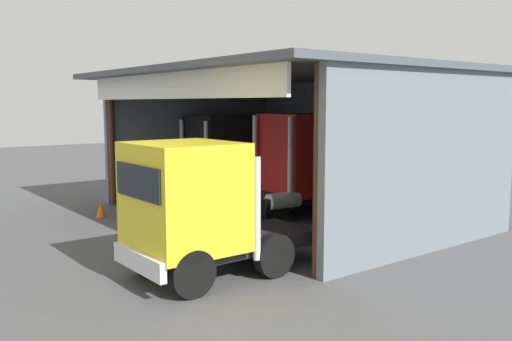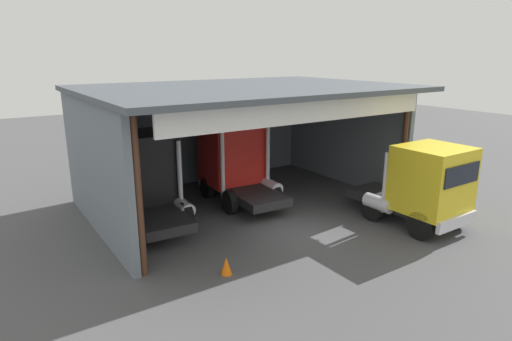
% 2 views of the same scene
% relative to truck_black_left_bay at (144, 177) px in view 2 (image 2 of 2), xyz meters
% --- Properties ---
extents(ground_plane, '(80.00, 80.00, 0.00)m').
position_rel_truck_black_left_bay_xyz_m(ground_plane, '(4.44, -4.15, -1.90)').
color(ground_plane, '#4C4C4F').
rests_on(ground_plane, ground).
extents(workshop_shed, '(13.13, 9.66, 5.27)m').
position_rel_truck_black_left_bay_xyz_m(workshop_shed, '(4.44, 0.73, 1.74)').
color(workshop_shed, slate).
rests_on(workshop_shed, ground).
extents(truck_black_left_bay, '(2.68, 4.82, 3.61)m').
position_rel_truck_black_left_bay_xyz_m(truck_black_left_bay, '(0.00, 0.00, 0.00)').
color(truck_black_left_bay, black).
rests_on(truck_black_left_bay, ground).
extents(truck_red_center_bay, '(2.75, 5.16, 3.75)m').
position_rel_truck_black_left_bay_xyz_m(truck_red_center_bay, '(4.50, 0.61, 0.06)').
color(truck_red_center_bay, red).
rests_on(truck_red_center_bay, ground).
extents(truck_yellow_center_right_bay, '(2.57, 4.74, 3.25)m').
position_rel_truck_black_left_bay_xyz_m(truck_yellow_center_right_bay, '(8.75, -6.32, -0.19)').
color(truck_yellow_center_right_bay, yellow).
rests_on(truck_yellow_center_right_bay, ground).
extents(oil_drum, '(0.58, 0.58, 0.95)m').
position_rel_truck_black_left_bay_xyz_m(oil_drum, '(2.25, 3.53, -1.42)').
color(oil_drum, '#194CB2').
rests_on(oil_drum, ground).
extents(tool_cart, '(0.90, 0.60, 1.00)m').
position_rel_truck_black_left_bay_xyz_m(tool_cart, '(6.42, 3.37, -1.40)').
color(tool_cart, '#1E59A5').
rests_on(tool_cart, ground).
extents(traffic_cone, '(0.36, 0.36, 0.56)m').
position_rel_truck_black_left_bay_xyz_m(traffic_cone, '(0.54, -5.38, -1.62)').
color(traffic_cone, orange).
rests_on(traffic_cone, ground).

